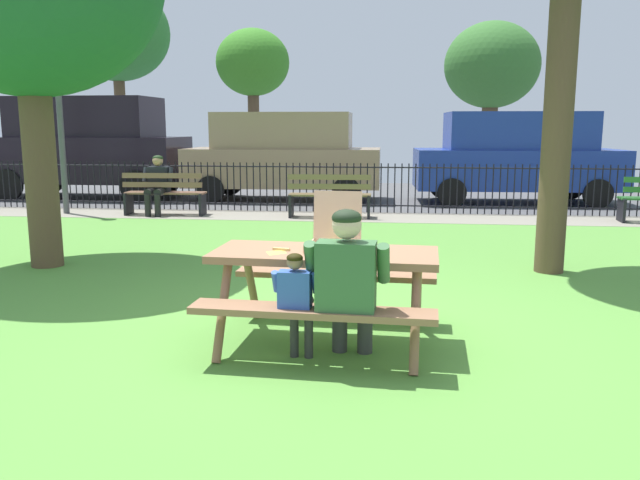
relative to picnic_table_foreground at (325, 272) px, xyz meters
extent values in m
cube|color=#5A983D|center=(0.00, 2.27, -0.61)|extent=(28.00, 11.76, 0.02)
cube|color=gray|center=(0.00, 7.45, -0.60)|extent=(28.00, 1.40, 0.01)
cube|color=#515154|center=(0.00, 11.68, -0.60)|extent=(28.00, 7.05, 0.01)
cube|color=#946749|center=(0.00, 0.00, 0.14)|extent=(1.84, 0.85, 0.06)
cube|color=#946749|center=(-0.03, -0.60, -0.16)|extent=(1.81, 0.38, 0.05)
cube|color=#946749|center=(0.03, 0.60, -0.16)|extent=(1.81, 0.38, 0.05)
cylinder|color=#946749|center=(-0.76, -0.37, -0.24)|extent=(0.09, 0.44, 0.74)
cylinder|color=#946749|center=(-0.72, 0.45, -0.24)|extent=(0.09, 0.44, 0.74)
cylinder|color=#946749|center=(0.72, -0.45, -0.24)|extent=(0.09, 0.44, 0.74)
cylinder|color=#946749|center=(0.76, 0.37, -0.24)|extent=(0.09, 0.44, 0.74)
cube|color=tan|center=(0.06, 0.05, 0.18)|extent=(0.44, 0.44, 0.01)
cube|color=silver|center=(0.06, 0.05, 0.19)|extent=(0.40, 0.40, 0.00)
cube|color=tan|center=(0.04, -0.15, 0.21)|extent=(0.41, 0.04, 0.04)
cube|color=tan|center=(0.07, 0.24, 0.21)|extent=(0.41, 0.04, 0.04)
cube|color=tan|center=(-0.14, 0.06, 0.21)|extent=(0.04, 0.41, 0.04)
cube|color=tan|center=(0.25, 0.03, 0.21)|extent=(0.04, 0.41, 0.04)
cube|color=tan|center=(0.08, 0.26, 0.43)|extent=(0.41, 0.09, 0.40)
cylinder|color=tan|center=(0.06, 0.05, 0.19)|extent=(0.34, 0.34, 0.01)
cylinder|color=#EADF69|center=(0.06, 0.05, 0.20)|extent=(0.32, 0.32, 0.00)
pyramid|color=#E6C250|center=(-0.38, -0.10, 0.18)|extent=(0.17, 0.21, 0.01)
cube|color=tan|center=(-0.36, -0.01, 0.18)|extent=(0.15, 0.07, 0.02)
cylinder|color=#3A3A3A|center=(0.14, -0.19, -0.38)|extent=(0.12, 0.12, 0.44)
cylinder|color=#3A3A3A|center=(0.13, -0.40, -0.13)|extent=(0.17, 0.43, 0.15)
cylinder|color=#3A3A3A|center=(0.34, -0.20, -0.38)|extent=(0.12, 0.12, 0.44)
cylinder|color=#3A3A3A|center=(0.32, -0.41, -0.13)|extent=(0.17, 0.43, 0.15)
cube|color=#386638|center=(0.21, -0.61, 0.10)|extent=(0.43, 0.24, 0.52)
cylinder|color=#386638|center=(-0.04, -0.55, 0.21)|extent=(0.10, 0.21, 0.31)
cylinder|color=#386638|center=(0.48, -0.58, 0.21)|extent=(0.10, 0.21, 0.31)
sphere|color=beige|center=(0.21, -0.59, 0.48)|extent=(0.21, 0.21, 0.21)
ellipsoid|color=black|center=(0.21, -0.60, 0.53)|extent=(0.21, 0.20, 0.12)
cylinder|color=#323232|center=(-0.20, -0.35, -0.38)|extent=(0.07, 0.07, 0.44)
cylinder|color=#323232|center=(-0.21, -0.47, -0.14)|extent=(0.10, 0.24, 0.08)
cylinder|color=#323232|center=(-0.09, -0.36, -0.38)|extent=(0.07, 0.07, 0.44)
cylinder|color=#323232|center=(-0.09, -0.48, -0.14)|extent=(0.10, 0.24, 0.08)
cube|color=#3359B2|center=(-0.16, -0.59, -0.01)|extent=(0.24, 0.14, 0.29)
cylinder|color=#3359B2|center=(-0.30, -0.56, 0.05)|extent=(0.06, 0.12, 0.18)
cylinder|color=#3359B2|center=(-0.01, -0.57, 0.05)|extent=(0.06, 0.12, 0.18)
sphere|color=#8C6647|center=(-0.16, -0.58, 0.20)|extent=(0.12, 0.12, 0.12)
ellipsoid|color=black|center=(-0.16, -0.59, 0.23)|extent=(0.12, 0.11, 0.07)
cylinder|color=black|center=(0.00, 8.15, 0.34)|extent=(19.48, 0.03, 0.03)
cylinder|color=black|center=(0.00, 8.15, -0.44)|extent=(19.48, 0.03, 0.03)
cylinder|color=black|center=(-7.99, 8.15, -0.09)|extent=(0.02, 0.02, 1.01)
cylinder|color=black|center=(-7.85, 8.15, -0.09)|extent=(0.02, 0.02, 1.01)
cylinder|color=black|center=(-7.71, 8.15, -0.09)|extent=(0.02, 0.02, 1.01)
cylinder|color=black|center=(-7.57, 8.15, -0.09)|extent=(0.02, 0.02, 1.01)
cylinder|color=black|center=(-7.43, 8.15, -0.09)|extent=(0.02, 0.02, 1.01)
cylinder|color=black|center=(-7.29, 8.15, -0.09)|extent=(0.02, 0.02, 1.01)
cylinder|color=black|center=(-7.15, 8.15, -0.09)|extent=(0.02, 0.02, 1.01)
cylinder|color=black|center=(-7.01, 8.15, -0.09)|extent=(0.02, 0.02, 1.01)
cylinder|color=black|center=(-6.87, 8.15, -0.09)|extent=(0.02, 0.02, 1.01)
cylinder|color=black|center=(-6.73, 8.15, -0.09)|extent=(0.02, 0.02, 1.01)
cylinder|color=black|center=(-6.59, 8.15, -0.09)|extent=(0.02, 0.02, 1.01)
cylinder|color=black|center=(-6.45, 8.15, -0.09)|extent=(0.02, 0.02, 1.01)
cylinder|color=black|center=(-6.31, 8.15, -0.09)|extent=(0.02, 0.02, 1.01)
cylinder|color=black|center=(-6.17, 8.15, -0.09)|extent=(0.02, 0.02, 1.01)
cylinder|color=black|center=(-6.03, 8.15, -0.09)|extent=(0.02, 0.02, 1.01)
cylinder|color=black|center=(-5.89, 8.15, -0.09)|extent=(0.02, 0.02, 1.01)
cylinder|color=black|center=(-5.75, 8.15, -0.09)|extent=(0.02, 0.02, 1.01)
cylinder|color=black|center=(-5.61, 8.15, -0.09)|extent=(0.02, 0.02, 1.01)
cylinder|color=black|center=(-5.47, 8.15, -0.09)|extent=(0.02, 0.02, 1.01)
cylinder|color=black|center=(-5.33, 8.15, -0.09)|extent=(0.02, 0.02, 1.01)
cylinder|color=black|center=(-5.19, 8.15, -0.09)|extent=(0.02, 0.02, 1.01)
cylinder|color=black|center=(-5.05, 8.15, -0.09)|extent=(0.02, 0.02, 1.01)
cylinder|color=black|center=(-4.91, 8.15, -0.09)|extent=(0.02, 0.02, 1.01)
cylinder|color=black|center=(-4.77, 8.15, -0.09)|extent=(0.02, 0.02, 1.01)
cylinder|color=black|center=(-4.63, 8.15, -0.09)|extent=(0.02, 0.02, 1.01)
cylinder|color=black|center=(-4.49, 8.15, -0.09)|extent=(0.02, 0.02, 1.01)
cylinder|color=black|center=(-4.35, 8.15, -0.09)|extent=(0.02, 0.02, 1.01)
cylinder|color=black|center=(-4.21, 8.15, -0.09)|extent=(0.02, 0.02, 1.01)
cylinder|color=black|center=(-4.07, 8.15, -0.09)|extent=(0.02, 0.02, 1.01)
cylinder|color=black|center=(-3.93, 8.15, -0.09)|extent=(0.02, 0.02, 1.01)
cylinder|color=black|center=(-3.79, 8.15, -0.09)|extent=(0.02, 0.02, 1.01)
cylinder|color=black|center=(-3.65, 8.15, -0.09)|extent=(0.02, 0.02, 1.01)
cylinder|color=black|center=(-3.51, 8.15, -0.09)|extent=(0.02, 0.02, 1.01)
cylinder|color=black|center=(-3.37, 8.15, -0.09)|extent=(0.02, 0.02, 1.01)
cylinder|color=black|center=(-3.22, 8.15, -0.09)|extent=(0.02, 0.02, 1.01)
cylinder|color=black|center=(-3.08, 8.15, -0.09)|extent=(0.02, 0.02, 1.01)
cylinder|color=black|center=(-2.94, 8.15, -0.09)|extent=(0.02, 0.02, 1.01)
cylinder|color=black|center=(-2.80, 8.15, -0.09)|extent=(0.02, 0.02, 1.01)
cylinder|color=black|center=(-2.66, 8.15, -0.09)|extent=(0.02, 0.02, 1.01)
cylinder|color=black|center=(-2.52, 8.15, -0.09)|extent=(0.02, 0.02, 1.01)
cylinder|color=black|center=(-2.38, 8.15, -0.09)|extent=(0.02, 0.02, 1.01)
cylinder|color=black|center=(-2.24, 8.15, -0.09)|extent=(0.02, 0.02, 1.01)
cylinder|color=black|center=(-2.10, 8.15, -0.09)|extent=(0.02, 0.02, 1.01)
cylinder|color=black|center=(-1.96, 8.15, -0.09)|extent=(0.02, 0.02, 1.01)
cylinder|color=black|center=(-1.82, 8.15, -0.09)|extent=(0.02, 0.02, 1.01)
cylinder|color=black|center=(-1.68, 8.15, -0.09)|extent=(0.02, 0.02, 1.01)
cylinder|color=black|center=(-1.54, 8.15, -0.09)|extent=(0.02, 0.02, 1.01)
cylinder|color=black|center=(-1.40, 8.15, -0.09)|extent=(0.02, 0.02, 1.01)
cylinder|color=black|center=(-1.26, 8.15, -0.09)|extent=(0.02, 0.02, 1.01)
cylinder|color=black|center=(-1.12, 8.15, -0.09)|extent=(0.02, 0.02, 1.01)
cylinder|color=black|center=(-0.98, 8.15, -0.09)|extent=(0.02, 0.02, 1.01)
cylinder|color=black|center=(-0.84, 8.15, -0.09)|extent=(0.02, 0.02, 1.01)
cylinder|color=black|center=(-0.70, 8.15, -0.09)|extent=(0.02, 0.02, 1.01)
cylinder|color=black|center=(-0.56, 8.15, -0.09)|extent=(0.02, 0.02, 1.01)
cylinder|color=black|center=(-0.42, 8.15, -0.09)|extent=(0.02, 0.02, 1.01)
cylinder|color=black|center=(-0.28, 8.15, -0.09)|extent=(0.02, 0.02, 1.01)
cylinder|color=black|center=(-0.14, 8.15, -0.09)|extent=(0.02, 0.02, 1.01)
cylinder|color=black|center=(0.00, 8.15, -0.09)|extent=(0.02, 0.02, 1.01)
cylinder|color=black|center=(0.14, 8.15, -0.09)|extent=(0.02, 0.02, 1.01)
cylinder|color=black|center=(0.28, 8.15, -0.09)|extent=(0.02, 0.02, 1.01)
cylinder|color=black|center=(0.42, 8.15, -0.09)|extent=(0.02, 0.02, 1.01)
cylinder|color=black|center=(0.56, 8.15, -0.09)|extent=(0.02, 0.02, 1.01)
cylinder|color=black|center=(0.70, 8.15, -0.09)|extent=(0.02, 0.02, 1.01)
cylinder|color=black|center=(0.84, 8.15, -0.09)|extent=(0.02, 0.02, 1.01)
cylinder|color=black|center=(0.98, 8.15, -0.09)|extent=(0.02, 0.02, 1.01)
cylinder|color=black|center=(1.12, 8.15, -0.09)|extent=(0.02, 0.02, 1.01)
cylinder|color=black|center=(1.26, 8.15, -0.09)|extent=(0.02, 0.02, 1.01)
cylinder|color=black|center=(1.40, 8.15, -0.09)|extent=(0.02, 0.02, 1.01)
cylinder|color=black|center=(1.54, 8.15, -0.09)|extent=(0.02, 0.02, 1.01)
cylinder|color=black|center=(1.68, 8.15, -0.09)|extent=(0.02, 0.02, 1.01)
cylinder|color=black|center=(1.82, 8.15, -0.09)|extent=(0.02, 0.02, 1.01)
cylinder|color=black|center=(1.96, 8.15, -0.09)|extent=(0.02, 0.02, 1.01)
cylinder|color=black|center=(2.10, 8.15, -0.09)|extent=(0.02, 0.02, 1.01)
cylinder|color=black|center=(2.24, 8.15, -0.09)|extent=(0.02, 0.02, 1.01)
cylinder|color=black|center=(2.38, 8.15, -0.09)|extent=(0.02, 0.02, 1.01)
cylinder|color=black|center=(2.52, 8.15, -0.09)|extent=(0.02, 0.02, 1.01)
cylinder|color=black|center=(2.66, 8.15, -0.09)|extent=(0.02, 0.02, 1.01)
cylinder|color=black|center=(2.80, 8.15, -0.09)|extent=(0.02, 0.02, 1.01)
cylinder|color=black|center=(2.94, 8.15, -0.09)|extent=(0.02, 0.02, 1.01)
cylinder|color=black|center=(3.08, 8.15, -0.09)|extent=(0.02, 0.02, 1.01)
cylinder|color=black|center=(3.22, 8.15, -0.09)|extent=(0.02, 0.02, 1.01)
cylinder|color=black|center=(3.36, 8.15, -0.09)|extent=(0.02, 0.02, 1.01)
cylinder|color=black|center=(3.50, 8.15, -0.09)|extent=(0.02, 0.02, 1.01)
cylinder|color=black|center=(3.64, 8.15, -0.09)|extent=(0.02, 0.02, 1.01)
cylinder|color=black|center=(3.78, 8.15, -0.09)|extent=(0.02, 0.02, 1.01)
cylinder|color=black|center=(3.92, 8.15, -0.09)|extent=(0.02, 0.02, 1.01)
cylinder|color=black|center=(4.06, 8.15, -0.09)|extent=(0.02, 0.02, 1.01)
cylinder|color=black|center=(4.20, 8.15, -0.09)|extent=(0.02, 0.02, 1.01)
cylinder|color=black|center=(4.34, 8.15, -0.09)|extent=(0.02, 0.02, 1.01)
cylinder|color=black|center=(4.48, 8.15, -0.09)|extent=(0.02, 0.02, 1.01)
cylinder|color=black|center=(4.62, 8.15, -0.09)|extent=(0.02, 0.02, 1.01)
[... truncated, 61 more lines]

